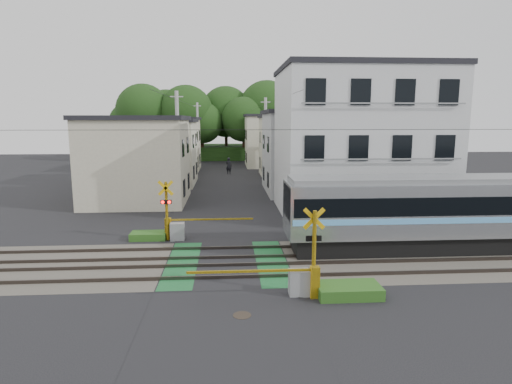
{
  "coord_description": "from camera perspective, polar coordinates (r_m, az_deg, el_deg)",
  "views": [
    {
      "loc": [
        0.06,
        -17.58,
        6.05
      ],
      "look_at": [
        1.58,
        5.0,
        2.19
      ],
      "focal_mm": 30.0,
      "sensor_mm": 36.0,
      "label": 1
    }
  ],
  "objects": [
    {
      "name": "ground",
      "position": [
        18.59,
        -3.87,
        -9.35
      ],
      "size": [
        120.0,
        120.0,
        0.0
      ],
      "primitive_type": "plane",
      "color": "black"
    },
    {
      "name": "track_bed",
      "position": [
        18.58,
        -3.87,
        -9.24
      ],
      "size": [
        120.0,
        120.0,
        0.14
      ],
      "color": "#47423A",
      "rests_on": "ground"
    },
    {
      "name": "manhole_cover",
      "position": [
        13.89,
        -1.87,
        -16.12
      ],
      "size": [
        0.57,
        0.57,
        0.02
      ],
      "primitive_type": "cylinder",
      "color": "#2D261E",
      "rests_on": "ground"
    },
    {
      "name": "apartment_block",
      "position": [
        28.39,
        13.54,
        6.59
      ],
      "size": [
        10.2,
        8.36,
        9.3
      ],
      "color": "silver",
      "rests_on": "ground"
    },
    {
      "name": "pedestrian",
      "position": [
        47.71,
        -3.66,
        3.5
      ],
      "size": [
        0.8,
        0.66,
        1.88
      ],
      "primitive_type": "imported",
      "rotation": [
        0.0,
        0.0,
        2.79
      ],
      "color": "black",
      "rests_on": "ground"
    },
    {
      "name": "weed_patches",
      "position": [
        18.52,
        1.63,
        -8.8
      ],
      "size": [
        10.25,
        8.8,
        0.4
      ],
      "color": "#2D5E1E",
      "rests_on": "ground"
    },
    {
      "name": "houses_row",
      "position": [
        43.59,
        -3.62,
        5.96
      ],
      "size": [
        22.07,
        31.35,
        6.8
      ],
      "color": "beige",
      "rests_on": "ground"
    },
    {
      "name": "catenary",
      "position": [
        18.73,
        14.68,
        2.13
      ],
      "size": [
        60.0,
        5.04,
        7.0
      ],
      "color": "#2D2D33",
      "rests_on": "ground"
    },
    {
      "name": "crossing_signal_far",
      "position": [
        22.05,
        -10.66,
        -4.51
      ],
      "size": [
        4.74,
        0.65,
        3.09
      ],
      "color": "#E5AF0C",
      "rests_on": "ground"
    },
    {
      "name": "tree_hill",
      "position": [
        65.45,
        -3.97,
        9.51
      ],
      "size": [
        40.0,
        13.63,
        11.8
      ],
      "color": "#1C3B13",
      "rests_on": "ground"
    },
    {
      "name": "crossing_signal_near",
      "position": [
        15.12,
        6.14,
        -11.06
      ],
      "size": [
        4.74,
        0.65,
        3.09
      ],
      "color": "#E5AF0C",
      "rests_on": "ground"
    },
    {
      "name": "utility_poles",
      "position": [
        40.64,
        -5.46,
        6.85
      ],
      "size": [
        7.9,
        42.0,
        8.0
      ],
      "color": "#A5A5A0",
      "rests_on": "ground"
    }
  ]
}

